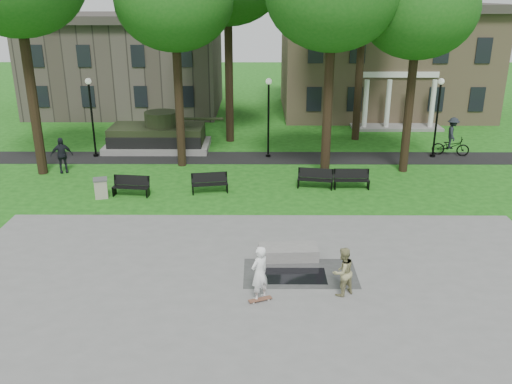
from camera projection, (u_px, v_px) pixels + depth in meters
ground at (260, 245)px, 21.42m from camera, size 120.00×120.00×0.00m
plaza at (261, 315)px, 16.73m from camera, size 22.00×16.00×0.02m
footpath at (260, 158)px, 32.68m from camera, size 44.00×2.60×0.01m
building_right at (382, 58)px, 44.26m from camera, size 17.00×12.00×8.60m
building_left at (128, 66)px, 45.09m from camera, size 15.00×10.00×7.20m
tree_1 at (174, 1)px, 28.20m from camera, size 6.20×6.20×11.63m
tree_3 at (419, 9)px, 27.32m from camera, size 6.00×6.00×11.19m
lamp_left at (91, 111)px, 32.04m from camera, size 0.36×0.36×4.73m
lamp_mid at (268, 111)px, 31.99m from camera, size 0.36×0.36×4.73m
lamp_right at (438, 111)px, 31.94m from camera, size 0.36×0.36×4.73m
tank_monument at (158, 136)px, 34.29m from camera, size 7.45×3.40×2.40m
puddle at (295, 276)px, 19.03m from camera, size 2.20×1.20×0.00m
concrete_block at (288, 252)px, 20.27m from camera, size 2.25×1.12×0.45m
skateboard at (260, 300)px, 17.48m from camera, size 0.80×0.48×0.07m
skateboarder at (260, 273)px, 17.30m from camera, size 0.80×0.79×1.87m
friend_watching at (343, 272)px, 17.60m from camera, size 1.03×0.98×1.67m
pedestrian_walker at (62, 155)px, 29.73m from camera, size 1.26×0.92×1.98m
cyclist at (451, 140)px, 32.89m from camera, size 2.29×1.36×2.35m
park_bench_0 at (131, 185)px, 26.48m from camera, size 1.84×0.74×1.00m
park_bench_1 at (210, 182)px, 26.89m from camera, size 1.85×0.82×1.00m
park_bench_2 at (315, 178)px, 27.53m from camera, size 1.85×0.84×1.00m
park_bench_3 at (351, 178)px, 27.46m from camera, size 1.80×0.54×1.00m
trash_bin at (101, 188)px, 26.22m from camera, size 0.82×0.82×0.96m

